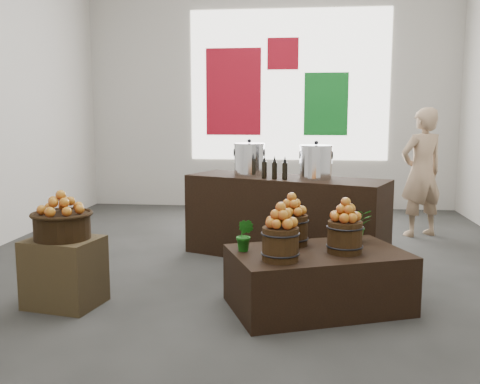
# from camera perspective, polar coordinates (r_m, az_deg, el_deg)

# --- Properties ---
(ground) EXTENTS (7.00, 7.00, 0.00)m
(ground) POSITION_cam_1_polar(r_m,az_deg,el_deg) (5.57, 1.09, -7.70)
(ground) COLOR #363634
(ground) RESTS_ON ground
(back_wall) EXTENTS (6.00, 0.04, 4.00)m
(back_wall) POSITION_cam_1_polar(r_m,az_deg,el_deg) (8.86, 3.25, 11.26)
(back_wall) COLOR beige
(back_wall) RESTS_ON ground
(back_opening) EXTENTS (3.20, 0.02, 2.40)m
(back_opening) POSITION_cam_1_polar(r_m,az_deg,el_deg) (8.83, 5.23, 11.25)
(back_opening) COLOR white
(back_opening) RESTS_ON back_wall
(deco_red_left) EXTENTS (0.90, 0.04, 1.40)m
(deco_red_left) POSITION_cam_1_polar(r_m,az_deg,el_deg) (8.88, -0.70, 10.62)
(deco_red_left) COLOR #A50C1E
(deco_red_left) RESTS_ON back_wall
(deco_green_right) EXTENTS (0.70, 0.04, 1.00)m
(deco_green_right) POSITION_cam_1_polar(r_m,az_deg,el_deg) (8.81, 9.15, 9.24)
(deco_green_right) COLOR #117322
(deco_green_right) RESTS_ON back_wall
(deco_red_upper) EXTENTS (0.50, 0.04, 0.50)m
(deco_red_upper) POSITION_cam_1_polar(r_m,az_deg,el_deg) (8.86, 4.60, 14.49)
(deco_red_upper) COLOR #A50C1E
(deco_red_upper) RESTS_ON back_wall
(crate) EXTENTS (0.62, 0.54, 0.55)m
(crate) POSITION_cam_1_polar(r_m,az_deg,el_deg) (4.57, -18.22, -8.11)
(crate) COLOR brown
(crate) RESTS_ON ground
(wicker_basket) EXTENTS (0.44, 0.44, 0.20)m
(wicker_basket) POSITION_cam_1_polar(r_m,az_deg,el_deg) (4.48, -18.43, -3.50)
(wicker_basket) COLOR black
(wicker_basket) RESTS_ON crate
(apples_in_basket) EXTENTS (0.34, 0.34, 0.18)m
(apples_in_basket) POSITION_cam_1_polar(r_m,az_deg,el_deg) (4.45, -18.54, -1.07)
(apples_in_basket) COLOR maroon
(apples_in_basket) RESTS_ON wicker_basket
(display_table) EXTENTS (1.55, 1.26, 0.47)m
(display_table) POSITION_cam_1_polar(r_m,az_deg,el_deg) (4.35, 8.27, -9.20)
(display_table) COLOR black
(display_table) RESTS_ON ground
(apple_bucket_front_left) EXTENTS (0.27, 0.27, 0.25)m
(apple_bucket_front_left) POSITION_cam_1_polar(r_m,az_deg,el_deg) (3.95, 4.32, -5.55)
(apple_bucket_front_left) COLOR #341F0E
(apple_bucket_front_left) RESTS_ON display_table
(apples_in_bucket_front_left) EXTENTS (0.20, 0.20, 0.18)m
(apples_in_bucket_front_left) POSITION_cam_1_polar(r_m,az_deg,el_deg) (3.90, 4.36, -2.50)
(apples_in_bucket_front_left) COLOR maroon
(apples_in_bucket_front_left) RESTS_ON apple_bucket_front_left
(apple_bucket_front_right) EXTENTS (0.27, 0.27, 0.25)m
(apple_bucket_front_right) POSITION_cam_1_polar(r_m,az_deg,el_deg) (4.24, 11.11, -4.74)
(apple_bucket_front_right) COLOR #341F0E
(apple_bucket_front_right) RESTS_ON display_table
(apples_in_bucket_front_right) EXTENTS (0.20, 0.20, 0.18)m
(apples_in_bucket_front_right) POSITION_cam_1_polar(r_m,az_deg,el_deg) (4.19, 11.19, -1.88)
(apples_in_bucket_front_right) COLOR maroon
(apples_in_bucket_front_right) RESTS_ON apple_bucket_front_right
(apple_bucket_rear) EXTENTS (0.27, 0.27, 0.25)m
(apple_bucket_rear) POSITION_cam_1_polar(r_m,az_deg,el_deg) (4.43, 5.49, -4.05)
(apple_bucket_rear) COLOR #341F0E
(apple_bucket_rear) RESTS_ON display_table
(apples_in_bucket_rear) EXTENTS (0.20, 0.20, 0.18)m
(apples_in_bucket_rear) POSITION_cam_1_polar(r_m,az_deg,el_deg) (4.39, 5.53, -1.31)
(apples_in_bucket_rear) COLOR maroon
(apples_in_bucket_rear) RESTS_ON apple_bucket_rear
(herb_garnish_right) EXTENTS (0.29, 0.26, 0.28)m
(herb_garnish_right) POSITION_cam_1_polar(r_m,az_deg,el_deg) (4.63, 12.27, -3.46)
(herb_garnish_right) COLOR #155C13
(herb_garnish_right) RESTS_ON display_table
(herb_garnish_left) EXTENTS (0.18, 0.17, 0.26)m
(herb_garnish_left) POSITION_cam_1_polar(r_m,az_deg,el_deg) (4.19, 0.52, -4.63)
(herb_garnish_left) COLOR #155C13
(herb_garnish_left) RESTS_ON display_table
(counter) EXTENTS (2.23, 1.45, 0.87)m
(counter) POSITION_cam_1_polar(r_m,az_deg,el_deg) (5.76, 4.82, -2.72)
(counter) COLOR black
(counter) RESTS_ON ground
(stock_pot_left) EXTENTS (0.33, 0.33, 0.33)m
(stock_pot_left) POSITION_cam_1_polar(r_m,az_deg,el_deg) (5.87, 0.99, 3.43)
(stock_pot_left) COLOR silver
(stock_pot_left) RESTS_ON counter
(stock_pot_center) EXTENTS (0.33, 0.33, 0.33)m
(stock_pot_center) POSITION_cam_1_polar(r_m,az_deg,el_deg) (5.55, 8.09, 3.08)
(stock_pot_center) COLOR silver
(stock_pot_center) RESTS_ON counter
(oil_cruets) EXTENTS (0.24, 0.14, 0.24)m
(oil_cruets) POSITION_cam_1_polar(r_m,az_deg,el_deg) (5.49, 3.98, 2.62)
(oil_cruets) COLOR black
(oil_cruets) RESTS_ON counter
(shopper) EXTENTS (0.70, 0.60, 1.62)m
(shopper) POSITION_cam_1_polar(r_m,az_deg,el_deg) (7.10, 18.79, 1.98)
(shopper) COLOR tan
(shopper) RESTS_ON ground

